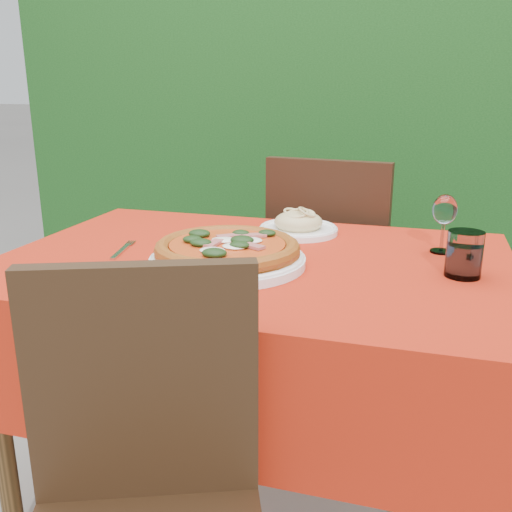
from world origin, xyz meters
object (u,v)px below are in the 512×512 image
(chair_near, at_px, (143,499))
(water_glass, at_px, (464,256))
(pizza_plate, at_px, (227,252))
(wine_glass, at_px, (445,212))
(pasta_plate, at_px, (298,225))
(fork, at_px, (121,251))
(chair_far, at_px, (332,267))

(chair_near, bearing_deg, water_glass, 28.15)
(pizza_plate, relative_size, wine_glass, 2.71)
(pasta_plate, bearing_deg, fork, -140.47)
(pasta_plate, bearing_deg, pizza_plate, -105.30)
(pasta_plate, relative_size, wine_glass, 1.51)
(pizza_plate, xyz_separation_m, wine_glass, (0.49, 0.26, 0.07))
(pizza_plate, height_order, water_glass, water_glass)
(chair_near, distance_m, wine_glass, 0.98)
(chair_near, relative_size, pasta_plate, 3.86)
(chair_near, xyz_separation_m, chair_far, (0.11, 1.25, 0.03))
(chair_far, xyz_separation_m, wine_glass, (0.35, -0.45, 0.32))
(chair_near, relative_size, water_glass, 8.41)
(pasta_plate, bearing_deg, water_glass, -32.29)
(water_glass, height_order, fork, water_glass)
(pasta_plate, distance_m, water_glass, 0.52)
(pizza_plate, bearing_deg, pasta_plate, 74.70)
(chair_near, xyz_separation_m, fork, (-0.34, 0.56, 0.24))
(pizza_plate, distance_m, wine_glass, 0.56)
(pizza_plate, relative_size, water_glass, 3.91)
(chair_near, height_order, chair_far, chair_far)
(wine_glass, bearing_deg, chair_near, -119.96)
(pasta_plate, relative_size, water_glass, 2.18)
(chair_far, height_order, water_glass, chair_far)
(pizza_plate, xyz_separation_m, fork, (-0.30, 0.02, -0.03))
(pizza_plate, height_order, wine_glass, wine_glass)
(chair_far, distance_m, water_glass, 0.80)
(water_glass, relative_size, wine_glass, 0.69)
(pizza_plate, height_order, fork, pizza_plate)
(pasta_plate, height_order, water_glass, water_glass)
(chair_far, height_order, fork, chair_far)
(wine_glass, bearing_deg, chair_far, 127.56)
(chair_far, height_order, pizza_plate, chair_far)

